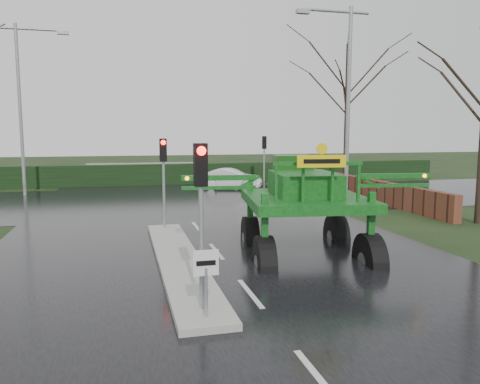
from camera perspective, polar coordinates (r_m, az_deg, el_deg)
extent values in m
plane|color=black|center=(11.14, 1.24, -12.33)|extent=(140.00, 140.00, 0.00)
cube|color=black|center=(20.65, -6.18, -3.22)|extent=(14.00, 80.00, 0.02)
cube|color=black|center=(26.53, -8.00, -0.93)|extent=(80.00, 12.00, 0.02)
cube|color=gray|center=(13.69, -7.46, -8.28)|extent=(1.20, 10.00, 0.16)
cube|color=black|center=(34.36, -9.48, 2.13)|extent=(44.00, 0.90, 1.50)
cube|color=#592D1E|center=(29.47, 12.72, 0.93)|extent=(0.40, 20.00, 1.20)
cylinder|color=gray|center=(9.27, -4.15, -12.18)|extent=(0.07, 0.07, 1.00)
cube|color=silver|center=(9.09, -4.19, -8.61)|extent=(0.50, 0.04, 0.50)
cube|color=black|center=(9.07, -4.17, -8.64)|extent=(0.38, 0.01, 0.10)
cylinder|color=gray|center=(9.45, -4.75, -4.88)|extent=(0.10, 0.10, 3.50)
cube|color=black|center=(9.26, -4.83, 3.32)|extent=(0.26, 0.22, 0.85)
sphere|color=#FF0C07|center=(9.12, -4.72, 5.02)|extent=(0.18, 0.18, 0.18)
cylinder|color=gray|center=(17.79, -9.27, 0.73)|extent=(0.10, 0.10, 3.50)
cube|color=black|center=(17.69, -9.36, 5.08)|extent=(0.26, 0.22, 0.85)
sphere|color=#FF0C07|center=(17.55, -9.34, 5.98)|extent=(0.18, 0.18, 0.18)
cylinder|color=gray|center=(31.58, 2.96, 3.60)|extent=(0.10, 0.10, 3.50)
cube|color=black|center=(31.53, 2.98, 6.05)|extent=(0.26, 0.22, 0.85)
sphere|color=#FF0C07|center=(31.65, 2.91, 6.56)|extent=(0.18, 0.18, 0.18)
cylinder|color=gray|center=(24.87, 13.05, 9.95)|extent=(0.20, 0.20, 10.00)
cylinder|color=gray|center=(25.20, 11.64, 20.77)|extent=(3.52, 0.14, 0.14)
cube|color=gray|center=(24.49, 7.66, 20.97)|extent=(0.65, 0.30, 0.20)
cylinder|color=gray|center=(30.68, -25.22, 8.90)|extent=(0.20, 0.20, 10.00)
cylinder|color=gray|center=(31.09, -24.18, 17.66)|extent=(3.52, 0.14, 0.14)
cube|color=gray|center=(30.84, -20.79, 17.69)|extent=(0.65, 0.30, 0.20)
cylinder|color=black|center=(34.92, 12.88, 9.11)|extent=(0.32, 0.32, 10.00)
cone|color=black|center=(35.61, 13.15, 18.47)|extent=(0.24, 0.24, 2.50)
cylinder|color=black|center=(14.51, -4.02, -4.22)|extent=(0.70, 1.76, 1.71)
cylinder|color=#595B56|center=(14.51, -4.02, -4.22)|extent=(0.58, 0.66, 0.60)
cube|color=#0B400D|center=(14.34, -4.05, -0.02)|extent=(0.21, 0.21, 1.97)
cylinder|color=black|center=(14.95, 7.91, -3.93)|extent=(0.70, 1.76, 1.71)
cylinder|color=#595B56|center=(14.95, 7.91, -3.93)|extent=(0.58, 0.66, 0.60)
cube|color=#0B400D|center=(14.78, 7.98, 0.15)|extent=(0.21, 0.21, 1.97)
cylinder|color=black|center=(11.51, -3.38, -7.24)|extent=(0.70, 1.76, 1.71)
cylinder|color=#595B56|center=(11.51, -3.38, -7.24)|extent=(0.58, 0.66, 0.60)
cube|color=#0B400D|center=(11.29, -3.42, -1.97)|extent=(0.21, 0.21, 1.97)
cylinder|color=black|center=(12.06, 11.53, -6.70)|extent=(0.70, 1.76, 1.71)
cylinder|color=#595B56|center=(12.06, 11.53, -6.70)|extent=(0.58, 0.66, 0.60)
cube|color=#0B400D|center=(11.85, 11.66, -1.67)|extent=(0.21, 0.21, 1.97)
cube|color=#0B400D|center=(12.90, 3.07, 1.68)|extent=(4.13, 4.57, 0.30)
cube|color=#0B400D|center=(13.04, 2.96, 3.81)|extent=(2.22, 2.80, 0.77)
cube|color=#13410F|center=(14.71, 1.88, 5.37)|extent=(1.41, 1.19, 1.11)
cube|color=#0B400D|center=(11.49, 4.23, 7.20)|extent=(2.56, 0.45, 0.10)
cube|color=#0B400D|center=(12.35, -9.34, 4.93)|extent=(2.23, 0.46, 0.15)
sphere|color=orange|center=(12.35, -13.74, 4.82)|extent=(0.12, 0.12, 0.12)
cube|color=#0B400D|center=(13.25, 15.16, 4.93)|extent=(2.23, 0.46, 0.15)
sphere|color=orange|center=(13.55, 19.01, 4.83)|extent=(0.12, 0.12, 0.12)
cube|color=yellow|center=(11.16, 4.56, 7.64)|extent=(1.37, 0.24, 0.34)
cube|color=black|center=(11.16, 4.56, 7.64)|extent=(1.02, 0.15, 0.12)
cylinder|color=yellow|center=(11.17, 4.58, 9.39)|extent=(0.31, 0.08, 0.31)
imported|color=silver|center=(31.47, -1.09, 0.40)|extent=(4.30, 2.97, 1.34)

